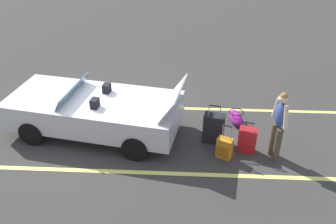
{
  "coord_description": "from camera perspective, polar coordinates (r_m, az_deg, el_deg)",
  "views": [
    {
      "loc": [
        -2.17,
        7.41,
        5.24
      ],
      "look_at": [
        -1.79,
        0.21,
        0.75
      ],
      "focal_mm": 38.92,
      "sensor_mm": 36.0,
      "label": 1
    }
  ],
  "objects": [
    {
      "name": "suitcase_small_carryon",
      "position": [
        8.27,
        8.82,
        -5.61
      ],
      "size": [
        0.39,
        0.33,
        0.83
      ],
      "rotation": [
        0.0,
        0.0,
        1.11
      ],
      "color": "orange",
      "rests_on": "ground_plane"
    },
    {
      "name": "traveler_person",
      "position": [
        8.15,
        17.0,
        -1.56
      ],
      "size": [
        0.3,
        0.6,
        1.65
      ],
      "rotation": [
        0.0,
        0.0,
        0.29
      ],
      "color": "#4C3F2D",
      "rests_on": "ground_plane"
    },
    {
      "name": "lot_line_mid",
      "position": [
        8.19,
        -13.27,
        -8.9
      ],
      "size": [
        18.0,
        0.12,
        0.01
      ],
      "primitive_type": "cube",
      "color": "#EAE066",
      "rests_on": "ground_plane"
    },
    {
      "name": "ground_plane",
      "position": [
        9.33,
        -11.0,
        -2.94
      ],
      "size": [
        80.0,
        80.0,
        0.0
      ],
      "primitive_type": "plane",
      "color": "#383533"
    },
    {
      "name": "suitcase_large_black",
      "position": [
        8.67,
        7.17,
        -2.52
      ],
      "size": [
        0.53,
        0.38,
        1.04
      ],
      "rotation": [
        0.0,
        0.0,
        4.5
      ],
      "color": "black",
      "rests_on": "ground_plane"
    },
    {
      "name": "duffel_bag",
      "position": [
        9.54,
        10.61,
        -0.89
      ],
      "size": [
        0.42,
        0.68,
        0.34
      ],
      "rotation": [
        0.0,
        0.0,
        4.85
      ],
      "color": "#991E8C",
      "rests_on": "ground_plane"
    },
    {
      "name": "suitcase_medium_bright",
      "position": [
        8.51,
        12.33,
        -4.33
      ],
      "size": [
        0.45,
        0.34,
        0.84
      ],
      "rotation": [
        0.0,
        0.0,
        4.43
      ],
      "color": "red",
      "rests_on": "ground_plane"
    },
    {
      "name": "convertible_car",
      "position": [
        9.09,
        -12.53,
        0.31
      ],
      "size": [
        4.44,
        2.45,
        1.49
      ],
      "rotation": [
        0.0,
        0.0,
        -0.18
      ],
      "color": "silver",
      "rests_on": "ground_plane"
    },
    {
      "name": "lot_line_near",
      "position": [
        10.31,
        -9.58,
        0.88
      ],
      "size": [
        18.0,
        0.12,
        0.01
      ],
      "primitive_type": "cube",
      "color": "#EAE066",
      "rests_on": "ground_plane"
    }
  ]
}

